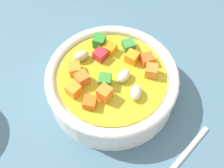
# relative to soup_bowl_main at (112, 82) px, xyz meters

# --- Properties ---
(ground_plane) EXTENTS (1.40, 1.40, 0.02)m
(ground_plane) POSITION_rel_soup_bowl_main_xyz_m (0.00, 0.00, -0.04)
(ground_plane) COLOR #42667A
(soup_bowl_main) EXTENTS (0.20, 0.20, 0.07)m
(soup_bowl_main) POSITION_rel_soup_bowl_main_xyz_m (0.00, 0.00, 0.00)
(soup_bowl_main) COLOR white
(soup_bowl_main) RESTS_ON ground_plane
(spoon) EXTENTS (0.18, 0.19, 0.01)m
(spoon) POSITION_rel_soup_bowl_main_xyz_m (0.07, 0.13, -0.02)
(spoon) COLOR silver
(spoon) RESTS_ON ground_plane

